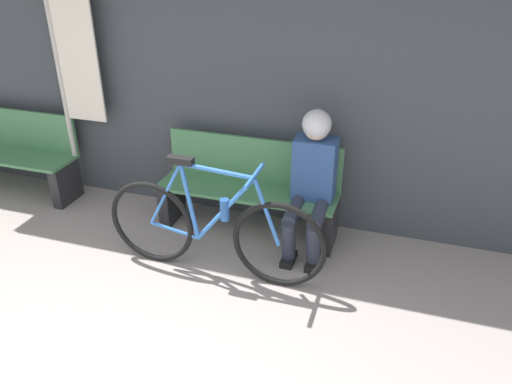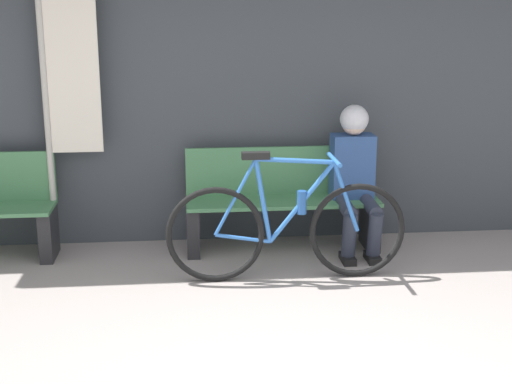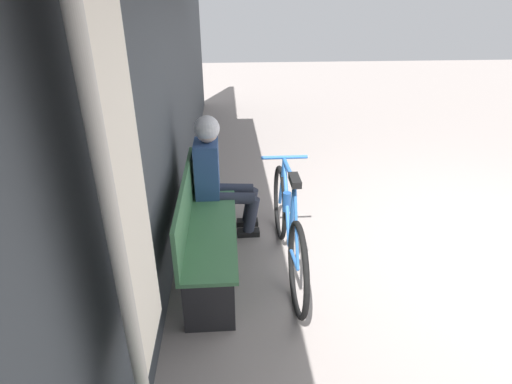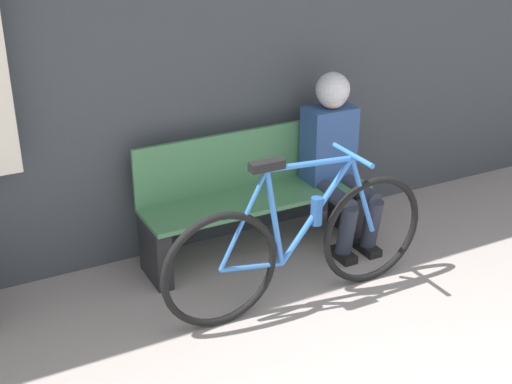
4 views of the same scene
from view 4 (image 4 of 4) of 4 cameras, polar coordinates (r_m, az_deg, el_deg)
The scene contains 3 objects.
park_bench_near at distance 4.78m, azimuth -0.17°, elevation -0.59°, with size 1.56×0.42×0.83m.
bicycle at distance 4.21m, azimuth 3.58°, elevation -4.17°, with size 1.75×0.40×0.96m.
person_seated at distance 4.85m, azimuth 6.41°, elevation 3.47°, with size 0.34×0.60×1.19m.
Camera 4 is at (-1.87, -1.32, 2.40)m, focal length 50.00 mm.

